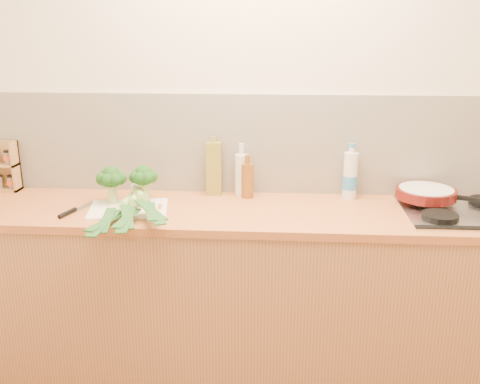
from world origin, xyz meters
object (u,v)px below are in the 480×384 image
Objects in this scene: skillet at (427,193)px; chopping_board at (128,209)px; gas_hob at (464,211)px; chefs_knife at (72,211)px.

chopping_board is at bearing -150.94° from skillet.
gas_hob is at bearing -17.75° from skillet.
gas_hob reaches higher than chefs_knife.
chefs_knife is at bearing -177.32° from chopping_board.
skillet is at bearing -2.84° from chopping_board.
chefs_knife reaches higher than chopping_board.
gas_hob is 0.21m from skillet.
chefs_knife is 1.79m from skillet.
gas_hob is 1.52× the size of chopping_board.
skillet is (1.51, 0.18, 0.06)m from chopping_board.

